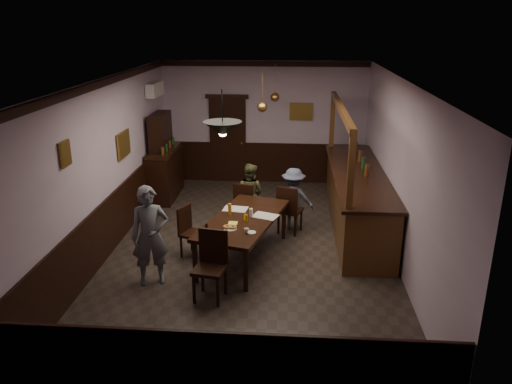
# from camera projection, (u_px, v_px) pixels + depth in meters

# --- Properties ---
(room) EXTENTS (5.01, 8.01, 3.01)m
(room) POSITION_uv_depth(u_px,v_px,m) (250.00, 169.00, 8.51)
(room) COLOR #2D2621
(room) RESTS_ON ground
(dining_table) EXTENTS (1.54, 2.38, 0.75)m
(dining_table) POSITION_uv_depth(u_px,v_px,m) (243.00, 221.00, 8.44)
(dining_table) COLOR black
(dining_table) RESTS_ON ground
(chair_far_left) EXTENTS (0.49, 0.49, 0.93)m
(chair_far_left) POSITION_uv_depth(u_px,v_px,m) (245.00, 203.00, 9.77)
(chair_far_left) COLOR black
(chair_far_left) RESTS_ON ground
(chair_far_right) EXTENTS (0.54, 0.54, 0.96)m
(chair_far_right) POSITION_uv_depth(u_px,v_px,m) (289.00, 208.00, 9.48)
(chair_far_right) COLOR black
(chair_far_right) RESTS_ON ground
(chair_near) EXTENTS (0.52, 0.52, 1.03)m
(chair_near) POSITION_uv_depth(u_px,v_px,m) (211.00, 262.00, 7.31)
(chair_near) COLOR black
(chair_near) RESTS_ON ground
(chair_side) EXTENTS (0.51, 0.51, 0.90)m
(chair_side) POSITION_uv_depth(u_px,v_px,m) (190.00, 229.00, 8.62)
(chair_side) COLOR black
(chair_side) RESTS_ON ground
(person_standing) EXTENTS (0.67, 0.55, 1.59)m
(person_standing) POSITION_uv_depth(u_px,v_px,m) (150.00, 236.00, 7.62)
(person_standing) COLOR slate
(person_standing) RESTS_ON ground
(person_seated_left) EXTENTS (0.75, 0.68, 1.24)m
(person_seated_left) POSITION_uv_depth(u_px,v_px,m) (250.00, 194.00, 9.98)
(person_seated_left) COLOR #4F4F2F
(person_seated_left) RESTS_ON ground
(person_seated_right) EXTENTS (0.81, 0.49, 1.23)m
(person_seated_right) POSITION_uv_depth(u_px,v_px,m) (293.00, 199.00, 9.70)
(person_seated_right) COLOR #4D556E
(person_seated_right) RESTS_ON ground
(newspaper_left) EXTENTS (0.45, 0.35, 0.01)m
(newspaper_left) POSITION_uv_depth(u_px,v_px,m) (235.00, 209.00, 8.80)
(newspaper_left) COLOR silver
(newspaper_left) RESTS_ON dining_table
(newspaper_right) EXTENTS (0.50, 0.43, 0.01)m
(newspaper_right) POSITION_uv_depth(u_px,v_px,m) (265.00, 216.00, 8.49)
(newspaper_right) COLOR silver
(newspaper_right) RESTS_ON dining_table
(napkin) EXTENTS (0.18, 0.18, 0.00)m
(napkin) POSITION_uv_depth(u_px,v_px,m) (233.00, 223.00, 8.21)
(napkin) COLOR #F0EF58
(napkin) RESTS_ON dining_table
(saucer) EXTENTS (0.15, 0.15, 0.01)m
(saucer) POSITION_uv_depth(u_px,v_px,m) (251.00, 232.00, 7.83)
(saucer) COLOR white
(saucer) RESTS_ON dining_table
(coffee_cup) EXTENTS (0.10, 0.10, 0.07)m
(coffee_cup) POSITION_uv_depth(u_px,v_px,m) (247.00, 231.00, 7.79)
(coffee_cup) COLOR white
(coffee_cup) RESTS_ON saucer
(pastry_plate) EXTENTS (0.22, 0.22, 0.01)m
(pastry_plate) POSITION_uv_depth(u_px,v_px,m) (230.00, 229.00, 7.97)
(pastry_plate) COLOR white
(pastry_plate) RESTS_ON dining_table
(pastry_ring_a) EXTENTS (0.13, 0.13, 0.04)m
(pastry_ring_a) POSITION_uv_depth(u_px,v_px,m) (227.00, 227.00, 7.97)
(pastry_ring_a) COLOR #C68C47
(pastry_ring_a) RESTS_ON pastry_plate
(pastry_ring_b) EXTENTS (0.13, 0.13, 0.04)m
(pastry_ring_b) POSITION_uv_depth(u_px,v_px,m) (233.00, 227.00, 7.96)
(pastry_ring_b) COLOR #C68C47
(pastry_ring_b) RESTS_ON pastry_plate
(soda_can) EXTENTS (0.07, 0.07, 0.12)m
(soda_can) POSITION_uv_depth(u_px,v_px,m) (246.00, 218.00, 8.26)
(soda_can) COLOR yellow
(soda_can) RESTS_ON dining_table
(beer_glass) EXTENTS (0.06, 0.06, 0.20)m
(beer_glass) POSITION_uv_depth(u_px,v_px,m) (230.00, 209.00, 8.53)
(beer_glass) COLOR #BF721E
(beer_glass) RESTS_ON dining_table
(water_glass) EXTENTS (0.06, 0.06, 0.15)m
(water_glass) POSITION_uv_depth(u_px,v_px,m) (251.00, 213.00, 8.44)
(water_glass) COLOR silver
(water_glass) RESTS_ON dining_table
(pepper_mill) EXTENTS (0.04, 0.04, 0.14)m
(pepper_mill) POSITION_uv_depth(u_px,v_px,m) (207.00, 228.00, 7.85)
(pepper_mill) COLOR black
(pepper_mill) RESTS_ON dining_table
(sideboard) EXTENTS (0.53, 1.48, 1.95)m
(sideboard) POSITION_uv_depth(u_px,v_px,m) (164.00, 164.00, 11.40)
(sideboard) COLOR black
(sideboard) RESTS_ON ground
(bar_counter) EXTENTS (1.00, 4.29, 2.40)m
(bar_counter) POSITION_uv_depth(u_px,v_px,m) (357.00, 198.00, 9.78)
(bar_counter) COLOR #442812
(bar_counter) RESTS_ON ground
(door_back) EXTENTS (0.90, 0.06, 2.10)m
(door_back) POSITION_uv_depth(u_px,v_px,m) (228.00, 141.00, 12.44)
(door_back) COLOR black
(door_back) RESTS_ON ground
(ac_unit) EXTENTS (0.20, 0.85, 0.30)m
(ac_unit) POSITION_uv_depth(u_px,v_px,m) (155.00, 89.00, 11.09)
(ac_unit) COLOR white
(ac_unit) RESTS_ON ground
(picture_left_small) EXTENTS (0.04, 0.28, 0.36)m
(picture_left_small) POSITION_uv_depth(u_px,v_px,m) (65.00, 154.00, 6.96)
(picture_left_small) COLOR olive
(picture_left_small) RESTS_ON ground
(picture_left_large) EXTENTS (0.04, 0.62, 0.48)m
(picture_left_large) POSITION_uv_depth(u_px,v_px,m) (124.00, 144.00, 9.37)
(picture_left_large) COLOR olive
(picture_left_large) RESTS_ON ground
(picture_back) EXTENTS (0.55, 0.04, 0.42)m
(picture_back) POSITION_uv_depth(u_px,v_px,m) (301.00, 112.00, 12.08)
(picture_back) COLOR olive
(picture_back) RESTS_ON ground
(pendant_iron) EXTENTS (0.56, 0.56, 0.68)m
(pendant_iron) POSITION_uv_depth(u_px,v_px,m) (223.00, 129.00, 7.15)
(pendant_iron) COLOR black
(pendant_iron) RESTS_ON ground
(pendant_brass_mid) EXTENTS (0.20, 0.20, 0.81)m
(pendant_brass_mid) POSITION_uv_depth(u_px,v_px,m) (262.00, 107.00, 9.75)
(pendant_brass_mid) COLOR #BF8C3F
(pendant_brass_mid) RESTS_ON ground
(pendant_brass_far) EXTENTS (0.20, 0.20, 0.81)m
(pendant_brass_far) POSITION_uv_depth(u_px,v_px,m) (275.00, 97.00, 10.96)
(pendant_brass_far) COLOR #BF8C3F
(pendant_brass_far) RESTS_ON ground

